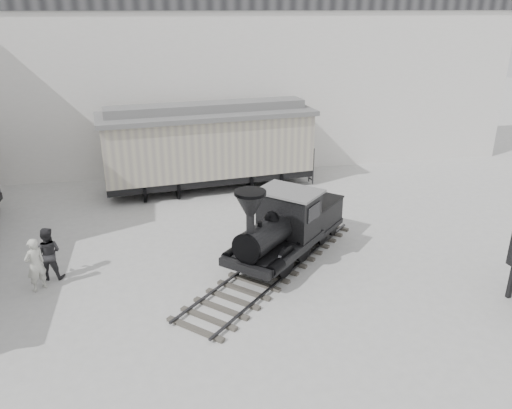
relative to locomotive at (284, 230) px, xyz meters
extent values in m
plane|color=#9E9E9B|center=(-1.86, -3.64, -1.14)|extent=(90.00, 90.00, 0.00)
cube|color=silver|center=(-1.86, 11.36, 4.36)|extent=(34.00, 2.40, 11.00)
cube|color=#413C37|center=(-0.48, -0.50, -1.06)|extent=(7.41, 7.63, 0.15)
cube|color=#2D2D30|center=(-0.97, -0.03, -1.02)|extent=(6.09, 6.37, 0.06)
cube|color=#2D2D30|center=(0.02, -0.97, -1.02)|extent=(6.09, 6.37, 0.06)
cylinder|color=black|center=(-1.34, -0.33, -0.47)|extent=(0.80, 0.83, 1.05)
cylinder|color=black|center=(-0.27, -1.36, -0.47)|extent=(0.80, 0.83, 1.05)
cylinder|color=black|center=(-0.49, 0.56, -0.47)|extent=(0.80, 0.83, 1.05)
cylinder|color=black|center=(0.58, -0.46, -0.47)|extent=(0.80, 0.83, 1.05)
cube|color=black|center=(-0.38, -0.40, -0.35)|extent=(3.74, 3.79, 0.27)
cylinder|color=black|center=(-0.84, -0.88, 0.26)|extent=(2.20, 2.24, 0.95)
cylinder|color=black|center=(-1.43, -1.50, 1.00)|extent=(0.35, 0.35, 0.57)
cone|color=black|center=(-1.43, -1.50, 1.62)|extent=(1.29, 1.29, 0.67)
sphere|color=black|center=(-0.58, -0.60, 0.71)|extent=(0.49, 0.49, 0.49)
cube|color=black|center=(0.21, 0.22, 0.52)|extent=(2.23, 2.21, 1.47)
cube|color=slate|center=(0.21, 0.22, 1.29)|extent=(2.49, 2.48, 0.08)
cube|color=black|center=(1.39, 1.46, -0.01)|extent=(2.55, 2.56, 0.86)
cylinder|color=black|center=(-4.14, 7.70, -0.71)|extent=(2.22, 1.10, 0.86)
cylinder|color=black|center=(0.75, 8.28, -0.71)|extent=(2.22, 1.10, 0.86)
cube|color=black|center=(-1.70, 7.99, -0.50)|extent=(9.87, 3.78, 0.32)
cube|color=gray|center=(-1.70, 7.99, 1.00)|extent=(9.88, 3.89, 2.67)
cube|color=slate|center=(-1.70, 7.99, 2.44)|extent=(10.24, 4.24, 0.21)
cube|color=slate|center=(-1.70, 7.99, 2.74)|extent=(9.28, 2.35, 0.38)
imported|color=#B7B8AD|center=(-7.88, -0.43, -0.27)|extent=(0.75, 0.73, 1.73)
imported|color=#272729|center=(-7.64, 0.26, -0.26)|extent=(0.92, 0.76, 1.75)
cube|color=black|center=(6.07, -3.62, -0.58)|extent=(0.14, 0.14, 1.11)
camera|label=1|loc=(-3.88, -14.87, 7.00)|focal=35.00mm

